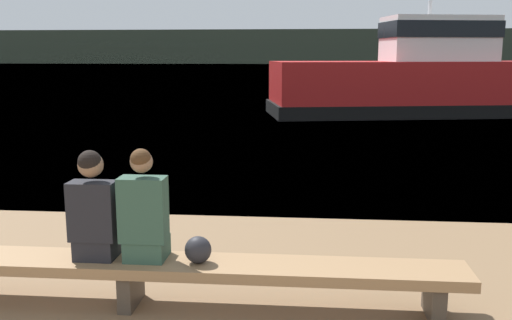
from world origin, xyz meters
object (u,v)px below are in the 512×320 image
at_px(bench_main, 130,268).
at_px(tugboat_red, 424,83).
at_px(shopping_bag, 198,250).
at_px(person_left, 94,210).
at_px(person_right, 144,212).

height_order(bench_main, tugboat_red, tugboat_red).
xyz_separation_m(shopping_bag, tugboat_red, (5.17, 17.02, 0.60)).
distance_m(person_left, shopping_bag, 0.98).
bearing_deg(bench_main, tugboat_red, 71.19).
height_order(bench_main, person_right, person_right).
bearing_deg(person_left, person_right, 0.12).
relative_size(person_right, shopping_bag, 4.20).
xyz_separation_m(person_left, shopping_bag, (0.92, -0.02, -0.33)).
relative_size(person_left, shopping_bag, 4.11).
distance_m(shopping_bag, tugboat_red, 17.80).
xyz_separation_m(person_right, tugboat_red, (5.65, 17.00, 0.29)).
bearing_deg(bench_main, person_right, -1.08).
bearing_deg(person_right, shopping_bag, -2.87).
relative_size(person_right, tugboat_red, 0.09).
bearing_deg(person_right, tugboat_red, 71.62).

